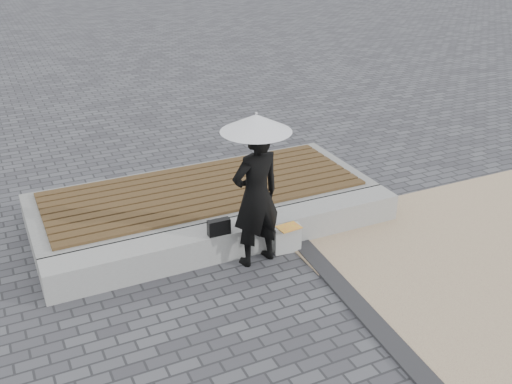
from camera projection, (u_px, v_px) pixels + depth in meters
ground at (292, 316)px, 6.84m from camera, size 80.00×80.00×0.00m
edging_band at (373, 322)px, 6.72m from camera, size 0.61×5.20×0.04m
seating_ledge at (235, 237)px, 8.06m from camera, size 5.00×0.45×0.40m
timber_platform at (203, 202)px, 9.04m from camera, size 5.00×2.00×0.40m
timber_decking at (203, 188)px, 8.95m from camera, size 4.60×1.80×0.04m
woman at (256, 196)px, 7.51m from camera, size 0.76×0.56×1.89m
parasol at (256, 123)px, 7.09m from camera, size 0.87×0.87×1.11m
handbag at (219, 227)px, 7.69m from camera, size 0.30×0.11×0.21m
canvas_tote at (287, 239)px, 8.05m from camera, size 0.38×0.19×0.39m
magazine at (289, 227)px, 7.92m from camera, size 0.32×0.25×0.01m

